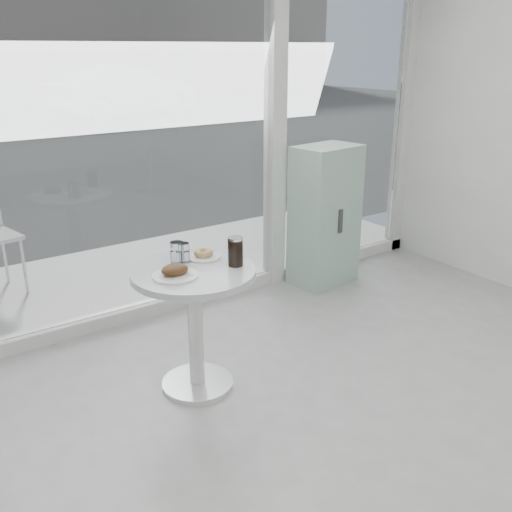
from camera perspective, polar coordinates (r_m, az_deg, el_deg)
storefront at (r=4.31m, az=-7.25°, el=16.59°), size 5.00×0.14×3.00m
main_table at (r=3.37m, az=-6.16°, el=-4.83°), size 0.72×0.72×0.77m
patio_deck at (r=5.35m, az=-11.21°, el=-1.52°), size 5.60×1.60×0.05m
mint_cabinet at (r=4.95m, az=6.90°, el=4.00°), size 0.60×0.44×1.20m
car_silver at (r=17.67m, az=-13.08°, el=15.65°), size 4.70×2.67×1.46m
plate_fritter at (r=3.19m, az=-8.07°, el=-1.56°), size 0.26×0.26×0.07m
plate_donut at (r=3.45m, az=-5.26°, el=0.12°), size 0.20×0.20×0.05m
water_tumbler_a at (r=3.38m, az=-7.91°, el=0.25°), size 0.08×0.08×0.13m
water_tumbler_b at (r=3.40m, az=-7.26°, el=0.25°), size 0.07×0.07×0.11m
cola_glass at (r=3.30m, az=-2.08°, el=0.40°), size 0.09×0.09×0.17m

